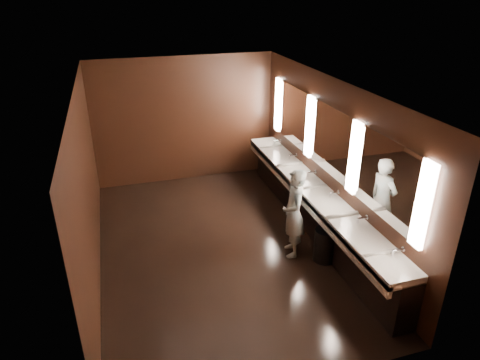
# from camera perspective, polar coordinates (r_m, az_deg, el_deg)

# --- Properties ---
(floor) EXTENTS (6.00, 6.00, 0.00)m
(floor) POSITION_cam_1_polar(r_m,az_deg,el_deg) (7.58, -2.78, -8.81)
(floor) COLOR black
(floor) RESTS_ON ground
(ceiling) EXTENTS (4.00, 6.00, 0.02)m
(ceiling) POSITION_cam_1_polar(r_m,az_deg,el_deg) (6.45, -3.31, 12.30)
(ceiling) COLOR #2D2D2B
(ceiling) RESTS_ON wall_back
(wall_back) EXTENTS (4.00, 0.02, 2.80)m
(wall_back) POSITION_cam_1_polar(r_m,az_deg,el_deg) (9.66, -7.37, 7.90)
(wall_back) COLOR black
(wall_back) RESTS_ON floor
(wall_front) EXTENTS (4.00, 0.02, 2.80)m
(wall_front) POSITION_cam_1_polar(r_m,az_deg,el_deg) (4.45, 6.66, -14.49)
(wall_front) COLOR black
(wall_front) RESTS_ON floor
(wall_left) EXTENTS (0.02, 6.00, 2.80)m
(wall_left) POSITION_cam_1_polar(r_m,az_deg,el_deg) (6.76, -19.70, -1.17)
(wall_left) COLOR black
(wall_left) RESTS_ON floor
(wall_right) EXTENTS (0.02, 6.00, 2.80)m
(wall_right) POSITION_cam_1_polar(r_m,az_deg,el_deg) (7.57, 11.84, 2.66)
(wall_right) COLOR black
(wall_right) RESTS_ON floor
(sink_counter) EXTENTS (0.55, 5.40, 1.01)m
(sink_counter) POSITION_cam_1_polar(r_m,az_deg,el_deg) (7.87, 9.93, -3.59)
(sink_counter) COLOR black
(sink_counter) RESTS_ON floor
(mirror_band) EXTENTS (0.06, 5.03, 1.15)m
(mirror_band) POSITION_cam_1_polar(r_m,az_deg,el_deg) (7.44, 11.94, 5.13)
(mirror_band) COLOR #FEE2CC
(mirror_band) RESTS_ON wall_right
(person) EXTENTS (0.48, 0.63, 1.53)m
(person) POSITION_cam_1_polar(r_m,az_deg,el_deg) (7.06, 7.17, -4.45)
(person) COLOR #98CFE3
(person) RESTS_ON floor
(trash_bin) EXTENTS (0.41, 0.41, 0.57)m
(trash_bin) POSITION_cam_1_polar(r_m,az_deg,el_deg) (7.23, 11.26, -8.48)
(trash_bin) COLOR black
(trash_bin) RESTS_ON floor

